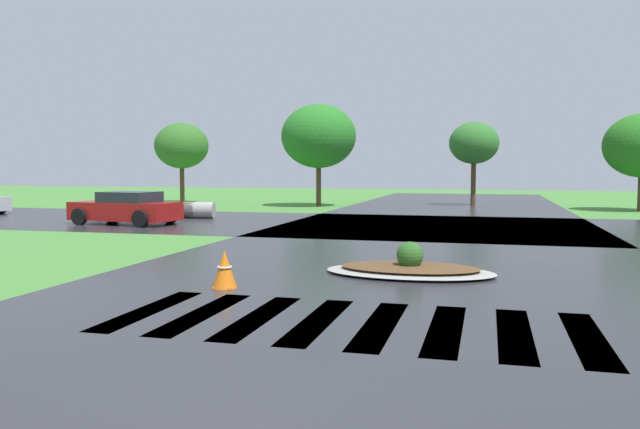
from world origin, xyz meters
name	(u,v)px	position (x,y,z in m)	size (l,w,h in m)	color
asphalt_roadway	(401,264)	(0.00, 10.00, 0.00)	(11.73, 80.00, 0.01)	#2B2B30
asphalt_cross_road	(436,226)	(0.00, 19.66, 0.00)	(90.00, 10.55, 0.01)	#2B2B30
crosswalk_stripes	(349,323)	(0.00, 4.37, 0.00)	(6.75, 2.86, 0.01)	white
median_island	(410,268)	(0.35, 8.69, 0.13)	(3.48, 1.98, 0.68)	#9E9B93
car_blue_compact	(126,209)	(-11.70, 17.50, 0.61)	(4.35, 2.48, 1.27)	maroon
drainage_pipe_stack	(179,210)	(-11.10, 20.73, 0.35)	(3.12, 1.26, 0.71)	#9E9B93
traffic_cone	(225,269)	(-2.74, 6.34, 0.34)	(0.45, 0.45, 0.70)	orange
background_treeline	(544,141)	(4.68, 31.16, 3.60)	(45.59, 6.39, 5.75)	#4C3823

